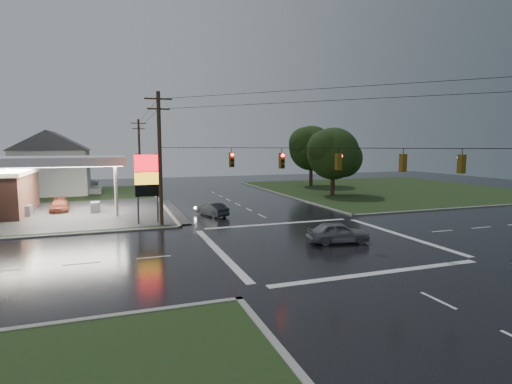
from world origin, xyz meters
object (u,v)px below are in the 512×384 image
object	(u,v)px
house_far	(56,159)
car_crossing	(338,232)
utility_pole_nw	(160,157)
house_near	(53,162)
tree_ne_near	(334,154)
car_pump	(60,206)
car_north	(212,209)
tree_ne_far	(312,148)
pylon_sign	(147,177)
utility_pole_n	(139,153)

from	to	relation	value
house_far	car_crossing	bearing A→B (deg)	-64.39
utility_pole_nw	house_near	bearing A→B (deg)	113.37
house_far	car_crossing	distance (m)	53.95
tree_ne_near	house_far	bearing A→B (deg)	144.23
car_pump	car_north	bearing A→B (deg)	-31.96
house_far	tree_ne_near	size ratio (longest dim) A/B	1.23
utility_pole_nw	car_pump	distance (m)	14.71
car_north	car_crossing	bearing A→B (deg)	93.65
tree_ne_far	car_north	world-z (taller)	tree_ne_far
pylon_sign	car_north	bearing A→B (deg)	18.75
pylon_sign	house_near	bearing A→B (deg)	112.28
utility_pole_n	car_north	xyz separation A→B (m)	(5.04, -25.45, -4.84)
utility_pole_n	tree_ne_near	bearing A→B (deg)	-34.10
house_near	car_pump	xyz separation A→B (m)	(2.53, -15.97, -3.78)
car_north	tree_ne_near	bearing A→B (deg)	-173.26
tree_ne_far	car_north	distance (m)	30.95
house_far	car_pump	bearing A→B (deg)	-82.81
car_north	tree_ne_far	bearing A→B (deg)	-155.40
utility_pole_nw	tree_ne_near	world-z (taller)	utility_pole_nw
house_far	tree_ne_near	world-z (taller)	tree_ne_near
pylon_sign	house_far	size ratio (longest dim) A/B	0.54
car_crossing	house_near	bearing A→B (deg)	40.84
house_far	tree_ne_far	world-z (taller)	tree_ne_far
house_far	tree_ne_near	distance (m)	44.50
car_pump	tree_ne_near	bearing A→B (deg)	-0.32
utility_pole_n	tree_ne_near	world-z (taller)	utility_pole_n
utility_pole_nw	house_near	size ratio (longest dim) A/B	1.00
tree_ne_far	car_crossing	size ratio (longest dim) A/B	2.29
house_near	tree_ne_near	xyz separation A→B (m)	(35.09, -14.01, 1.16)
pylon_sign	car_pump	xyz separation A→B (m)	(-7.92, 9.53, -3.39)
car_pump	pylon_sign	bearing A→B (deg)	-54.04
tree_ne_near	car_north	size ratio (longest dim) A/B	2.34
utility_pole_nw	car_crossing	size ratio (longest dim) A/B	2.57
car_crossing	car_pump	bearing A→B (deg)	53.31
utility_pole_nw	house_far	bearing A→B (deg)	107.92
tree_ne_far	car_pump	size ratio (longest dim) A/B	2.28
utility_pole_nw	car_crossing	world-z (taller)	utility_pole_nw
car_crossing	car_pump	size ratio (longest dim) A/B	0.99
utility_pole_n	house_near	size ratio (longest dim) A/B	0.95
house_near	car_north	size ratio (longest dim) A/B	2.88
utility_pole_nw	utility_pole_n	size ratio (longest dim) A/B	1.05
pylon_sign	house_far	xyz separation A→B (m)	(-11.45, 37.50, 0.39)
utility_pole_n	car_pump	xyz separation A→B (m)	(-8.92, -17.97, -4.84)
pylon_sign	tree_ne_far	bearing A→B (deg)	40.35
utility_pole_n	car_crossing	world-z (taller)	utility_pole_n
house_far	car_pump	size ratio (longest dim) A/B	2.57
utility_pole_n	tree_ne_near	xyz separation A→B (m)	(23.64, -16.01, 0.09)
pylon_sign	house_near	size ratio (longest dim) A/B	0.54
house_far	tree_ne_near	bearing A→B (deg)	-35.77
house_near	house_far	size ratio (longest dim) A/B	1.00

